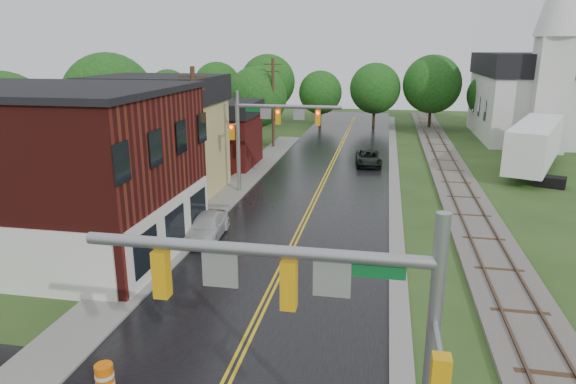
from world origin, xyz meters
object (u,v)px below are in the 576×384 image
(traffic_signal_far, at_px, (267,124))
(suv_dark, at_px, (368,158))
(brick_building, at_px, (39,170))
(semi_trailer, at_px, (536,143))
(construction_barrel, at_px, (105,379))
(church, at_px, (531,87))
(tree_left_b, at_px, (111,102))
(tree_left_c, at_px, (193,107))
(tree_left_a, at_px, (4,126))
(traffic_signal_near, at_px, (326,312))
(utility_pole_b, at_px, (196,139))
(tree_left_e, at_px, (258,99))
(pickup_white, at_px, (207,227))
(utility_pole_c, at_px, (273,102))

(traffic_signal_far, bearing_deg, suv_dark, 57.46)
(traffic_signal_far, bearing_deg, brick_building, -126.92)
(brick_building, height_order, semi_trailer, brick_building)
(brick_building, relative_size, construction_barrel, 14.60)
(church, bearing_deg, brick_building, -129.98)
(traffic_signal_far, relative_size, tree_left_b, 0.76)
(tree_left_c, bearing_deg, suv_dark, -8.22)
(tree_left_a, relative_size, tree_left_c, 1.13)
(tree_left_c, relative_size, construction_barrel, 7.81)
(traffic_signal_near, bearing_deg, traffic_signal_far, 105.52)
(brick_building, bearing_deg, tree_left_c, 93.14)
(traffic_signal_far, xyz_separation_m, semi_trailer, (20.25, 10.64, -2.55))
(utility_pole_b, xyz_separation_m, construction_barrel, (3.37, -17.24, -4.23))
(tree_left_a, height_order, tree_left_c, tree_left_a)
(church, height_order, construction_barrel, church)
(brick_building, distance_m, utility_pole_b, 9.03)
(church, height_order, traffic_signal_near, church)
(traffic_signal_far, bearing_deg, tree_left_b, 161.19)
(construction_barrel, bearing_deg, tree_left_c, 106.51)
(traffic_signal_far, relative_size, construction_barrel, 7.49)
(tree_left_c, distance_m, semi_trailer, 30.78)
(tree_left_c, bearing_deg, construction_barrel, -73.49)
(brick_building, height_order, construction_barrel, brick_building)
(church, height_order, tree_left_a, church)
(traffic_signal_near, relative_size, traffic_signal_far, 1.00)
(tree_left_b, height_order, semi_trailer, tree_left_b)
(traffic_signal_near, xyz_separation_m, tree_left_b, (-21.32, 29.90, 0.75))
(construction_barrel, bearing_deg, tree_left_b, 117.98)
(church, height_order, tree_left_e, church)
(tree_left_c, height_order, semi_trailer, tree_left_c)
(tree_left_b, height_order, pickup_white, tree_left_b)
(utility_pole_b, distance_m, pickup_white, 6.20)
(tree_left_a, distance_m, pickup_white, 16.23)
(tree_left_a, height_order, suv_dark, tree_left_a)
(utility_pole_c, relative_size, tree_left_c, 1.18)
(tree_left_e, relative_size, semi_trailer, 0.61)
(utility_pole_c, relative_size, tree_left_e, 1.10)
(traffic_signal_near, xyz_separation_m, tree_left_a, (-23.32, 19.90, 0.15))
(tree_left_c, relative_size, suv_dark, 1.65)
(brick_building, height_order, suv_dark, brick_building)
(traffic_signal_far, xyz_separation_m, tree_left_b, (-14.38, 4.90, 0.74))
(tree_left_c, bearing_deg, traffic_signal_far, -51.18)
(brick_building, distance_m, utility_pole_c, 29.56)
(traffic_signal_far, distance_m, utility_pole_b, 6.01)
(utility_pole_c, bearing_deg, traffic_signal_near, -76.26)
(tree_left_b, relative_size, pickup_white, 2.19)
(church, bearing_deg, utility_pole_c, -160.03)
(church, distance_m, construction_barrel, 54.55)
(brick_building, xyz_separation_m, tree_left_a, (-7.36, 6.90, 0.96))
(church, bearing_deg, tree_left_c, -157.76)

